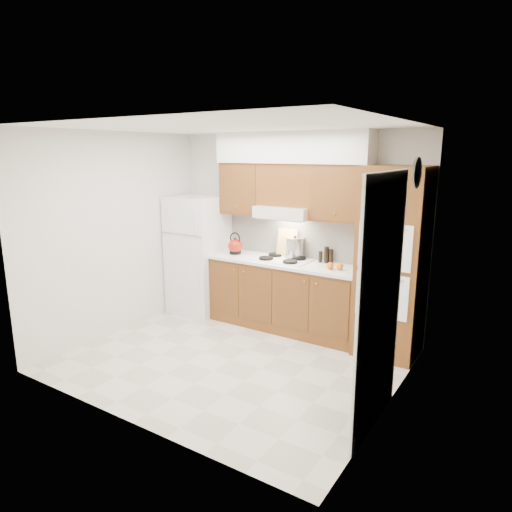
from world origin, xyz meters
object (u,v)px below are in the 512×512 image
(fridge, at_px, (199,255))
(oven_cabinet, at_px, (392,263))
(kettle, at_px, (235,246))
(stock_pot, at_px, (295,247))

(fridge, height_order, oven_cabinet, oven_cabinet)
(kettle, bearing_deg, stock_pot, -8.08)
(kettle, distance_m, stock_pot, 0.86)
(fridge, relative_size, stock_pot, 6.97)
(oven_cabinet, xyz_separation_m, kettle, (-2.21, -0.00, -0.05))
(stock_pot, bearing_deg, oven_cabinet, -8.41)
(oven_cabinet, xyz_separation_m, stock_pot, (-1.37, 0.20, -0.01))
(fridge, bearing_deg, kettle, 3.03)
(oven_cabinet, relative_size, kettle, 10.79)
(kettle, bearing_deg, oven_cabinet, -21.75)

